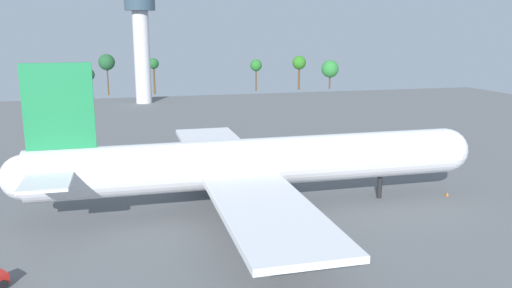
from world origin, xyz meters
TOP-DOWN VIEW (x-y plane):
  - ground_plane at (0.00, 0.00)m, footprint 262.70×262.70m
  - cargo_airplane at (-0.20, -0.00)m, footprint 65.67×60.57m
  - safety_cone_nose at (29.55, -1.68)m, footprint 0.41×0.41m
  - control_tower at (-10.62, 114.92)m, footprint 10.23×10.23m
  - tree_line_backdrop at (29.70, 140.46)m, footprint 104.95×7.37m

SIDE VIEW (x-z plane):
  - ground_plane at x=0.00m, z-range 0.00..0.00m
  - safety_cone_nose at x=29.55m, z-range 0.00..0.59m
  - cargo_airplane at x=-0.20m, z-range -3.75..16.99m
  - tree_line_backdrop at x=29.70m, z-range 2.28..18.12m
  - control_tower at x=-10.62m, z-range 4.09..40.15m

